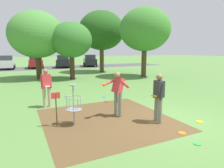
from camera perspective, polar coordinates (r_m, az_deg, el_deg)
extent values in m
plane|color=#5B8942|center=(7.27, 16.02, -10.43)|extent=(160.00, 160.00, 0.00)
cube|color=brown|center=(7.15, -1.46, -10.33)|extent=(4.45, 4.61, 0.01)
cylinder|color=#9E9EA3|center=(6.55, -11.30, -6.26)|extent=(0.05, 0.05, 1.35)
cylinder|color=#9E9EA3|center=(6.39, -11.51, -0.26)|extent=(0.24, 0.24, 0.04)
torus|color=#9E9EA3|center=(6.48, -11.38, -3.92)|extent=(0.58, 0.58, 0.02)
torus|color=#9E9EA3|center=(6.58, -11.26, -7.31)|extent=(0.55, 0.55, 0.03)
cylinder|color=#9E9EA3|center=(6.59, -11.26, -7.47)|extent=(0.48, 0.48, 0.02)
cylinder|color=gray|center=(6.59, -9.32, -5.42)|extent=(0.01, 0.01, 0.40)
cylinder|color=gray|center=(6.71, -10.03, -5.17)|extent=(0.01, 0.01, 0.40)
cylinder|color=gray|center=(6.76, -11.21, -5.09)|extent=(0.01, 0.01, 0.40)
cylinder|color=gray|center=(6.72, -12.43, -5.21)|extent=(0.01, 0.01, 0.40)
cylinder|color=gray|center=(6.62, -13.25, -5.49)|extent=(0.01, 0.01, 0.40)
cylinder|color=gray|center=(6.48, -13.37, -5.83)|extent=(0.01, 0.01, 0.40)
cylinder|color=gray|center=(6.35, -12.69, -6.11)|extent=(0.01, 0.01, 0.40)
cylinder|color=gray|center=(6.30, -11.45, -6.20)|extent=(0.01, 0.01, 0.40)
cylinder|color=gray|center=(6.34, -10.15, -6.07)|extent=(0.01, 0.01, 0.40)
cylinder|color=gray|center=(6.45, -9.34, -5.76)|extent=(0.01, 0.01, 0.40)
cylinder|color=#4C3823|center=(6.57, -16.17, -7.55)|extent=(0.04, 0.04, 1.10)
cube|color=red|center=(6.44, -16.38, -3.30)|extent=(0.28, 0.03, 0.20)
cylinder|color=tan|center=(8.96, -18.07, -3.60)|extent=(0.14, 0.14, 0.92)
cylinder|color=tan|center=(8.90, -19.42, -3.77)|extent=(0.14, 0.14, 0.92)
cube|color=#D1383D|center=(8.80, -19.00, 1.01)|extent=(0.39, 0.28, 0.56)
sphere|color=#9E7051|center=(8.75, -19.15, 3.60)|extent=(0.22, 0.22, 0.22)
cylinder|color=#D1383D|center=(8.84, -17.77, 0.57)|extent=(0.12, 0.18, 0.55)
cylinder|color=#D1383D|center=(8.74, -20.12, 0.33)|extent=(0.12, 0.18, 0.55)
cylinder|color=white|center=(8.66, -18.57, -0.64)|extent=(0.22, 0.22, 0.02)
cylinder|color=slate|center=(6.80, 14.04, -7.66)|extent=(0.14, 0.14, 0.92)
cylinder|color=slate|center=(6.97, 12.99, -7.18)|extent=(0.14, 0.14, 0.92)
cube|color=#2D2D33|center=(6.70, 13.76, -1.37)|extent=(0.25, 0.38, 0.56)
sphere|color=brown|center=(6.64, 13.90, 2.02)|extent=(0.22, 0.22, 0.22)
cylinder|color=#2D2D33|center=(6.56, 14.53, -2.39)|extent=(0.17, 0.10, 0.55)
cylinder|color=#2D2D33|center=(6.86, 12.69, -1.79)|extent=(0.17, 0.10, 0.55)
cylinder|color=gold|center=(6.65, 12.41, -3.43)|extent=(0.22, 0.22, 0.02)
cylinder|color=slate|center=(7.25, 2.40, -6.27)|extent=(0.14, 0.14, 0.92)
cylinder|color=slate|center=(7.40, 1.17, -5.93)|extent=(0.14, 0.14, 0.92)
cube|color=#D1383D|center=(7.15, 1.81, -0.39)|extent=(0.47, 0.46, 0.60)
sphere|color=#9E7051|center=(7.05, 1.49, 2.75)|extent=(0.22, 0.22, 0.22)
cylinder|color=#D1383D|center=(7.04, -0.84, 0.43)|extent=(0.59, 0.26, 0.21)
cylinder|color=orange|center=(6.86, -2.56, -0.08)|extent=(0.22, 0.22, 0.02)
cylinder|color=#D1383D|center=(7.16, 3.75, 0.00)|extent=(0.48, 0.23, 0.37)
cylinder|color=red|center=(9.44, -1.65, -5.26)|extent=(0.24, 0.24, 0.02)
cylinder|color=green|center=(5.86, 24.02, -15.91)|extent=(0.20, 0.20, 0.02)
cylinder|color=gold|center=(7.53, 24.50, -10.14)|extent=(0.24, 0.24, 0.02)
cylinder|color=orange|center=(6.36, 20.03, -13.52)|extent=(0.23, 0.23, 0.02)
cylinder|color=#1E93DB|center=(10.38, -2.32, -3.87)|extent=(0.20, 0.20, 0.02)
cylinder|color=#422D1E|center=(18.09, -20.88, 4.67)|extent=(0.47, 0.47, 2.07)
ellipsoid|color=#4C8E3D|center=(18.08, -21.44, 13.45)|extent=(4.65, 4.65, 3.95)
cylinder|color=#422D1E|center=(17.12, -11.73, 4.82)|extent=(0.42, 0.42, 2.05)
ellipsoid|color=#38752D|center=(17.08, -12.01, 12.69)|extent=(3.53, 3.53, 3.00)
cylinder|color=#4C3823|center=(18.56, 9.43, 6.19)|extent=(0.47, 0.47, 2.65)
ellipsoid|color=#428433|center=(18.63, 9.70, 15.69)|extent=(4.68, 4.68, 3.97)
cylinder|color=brown|center=(22.46, -3.05, 7.10)|extent=(0.48, 0.48, 2.78)
ellipsoid|color=#285B1E|center=(22.54, -3.13, 15.54)|extent=(5.12, 5.12, 4.36)
cube|color=#4C4C51|center=(29.94, -17.02, 4.71)|extent=(36.00, 6.00, 0.01)
cube|color=silver|center=(29.68, -28.82, 5.33)|extent=(1.96, 4.27, 0.90)
cube|color=#2D333D|center=(29.65, -28.94, 6.81)|extent=(1.67, 2.24, 0.64)
cylinder|color=black|center=(31.09, -30.20, 4.53)|extent=(0.20, 0.61, 0.60)
cylinder|color=black|center=(30.94, -26.89, 4.78)|extent=(0.20, 0.61, 0.60)
cylinder|color=black|center=(28.35, -27.15, 4.39)|extent=(0.20, 0.61, 0.60)
cube|color=maroon|center=(29.77, -21.63, 5.86)|extent=(2.14, 4.33, 0.90)
cube|color=#2D333D|center=(29.74, -21.73, 7.34)|extent=(1.76, 2.31, 0.64)
cylinder|color=black|center=(31.12, -23.24, 5.07)|extent=(0.23, 0.61, 0.60)
cylinder|color=black|center=(31.11, -19.91, 5.28)|extent=(0.23, 0.61, 0.60)
cylinder|color=black|center=(28.52, -23.39, 4.69)|extent=(0.23, 0.61, 0.60)
cylinder|color=black|center=(28.51, -19.76, 4.92)|extent=(0.23, 0.61, 0.60)
cube|color=black|center=(29.72, -14.26, 6.25)|extent=(2.76, 4.51, 0.90)
cube|color=#2D333D|center=(29.69, -14.32, 7.73)|extent=(2.06, 2.50, 0.64)
cylinder|color=black|center=(31.09, -15.81, 5.49)|extent=(0.32, 0.63, 0.60)
cylinder|color=black|center=(31.03, -12.47, 5.62)|extent=(0.32, 0.63, 0.60)
cylinder|color=black|center=(28.50, -16.13, 5.11)|extent=(0.32, 0.63, 0.60)
cylinder|color=black|center=(28.43, -12.49, 5.25)|extent=(0.32, 0.63, 0.60)
cube|color=black|center=(31.18, -6.56, 6.64)|extent=(2.77, 4.51, 0.90)
cube|color=#2D333D|center=(31.14, -6.59, 8.05)|extent=(2.07, 2.50, 0.64)
cylinder|color=black|center=(32.43, -8.36, 5.92)|extent=(0.32, 0.63, 0.60)
cylinder|color=black|center=(32.59, -5.18, 6.01)|extent=(0.32, 0.63, 0.60)
cylinder|color=black|center=(29.84, -8.04, 5.60)|extent=(0.32, 0.63, 0.60)
cylinder|color=black|center=(30.01, -4.59, 5.69)|extent=(0.32, 0.63, 0.60)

